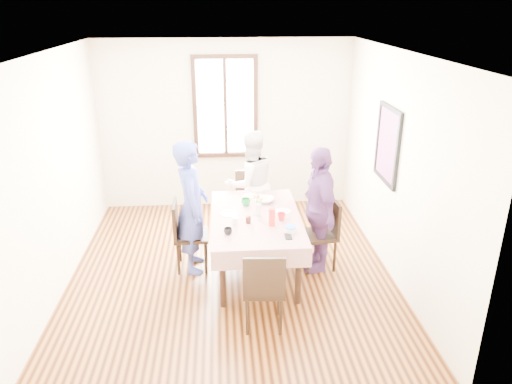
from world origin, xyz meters
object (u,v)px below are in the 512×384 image
dining_table (256,244)px  person_left (192,207)px  chair_left (192,235)px  chair_far (250,204)px  person_far (250,183)px  chair_near (264,287)px  person_right (318,209)px  chair_right (318,235)px

dining_table → person_left: 0.92m
chair_left → chair_far: bearing=138.9°
chair_left → person_left: (0.02, 0.00, 0.39)m
person_far → chair_left: bearing=28.6°
person_far → chair_far: bearing=-110.7°
chair_near → person_left: size_ratio=0.54×
dining_table → chair_far: chair_far is taller
chair_far → person_right: person_right is taller
chair_near → person_far: size_ratio=0.58×
chair_right → person_left: size_ratio=0.54×
chair_right → person_right: person_right is taller
chair_near → person_right: (0.78, 1.16, 0.35)m
chair_left → chair_right: (1.60, -0.10, 0.00)m
chair_right → person_right: 0.35m
chair_left → chair_near: 1.49m
dining_table → chair_left: (-0.80, 0.15, 0.08)m
chair_near → chair_left: bearing=126.5°
dining_table → chair_far: bearing=90.0°
chair_near → person_far: bearing=94.0°
chair_right → person_right: (-0.02, -0.00, 0.35)m
chair_far → person_far: bearing=92.2°
dining_table → chair_left: bearing=169.4°
person_right → chair_far: bearing=-149.8°
chair_left → chair_near: size_ratio=1.00×
person_far → person_right: person_right is taller
chair_left → person_left: 0.39m
dining_table → person_right: (0.78, 0.05, 0.43)m
chair_near → person_right: bearing=59.9°
chair_far → dining_table: bearing=92.2°
dining_table → chair_right: 0.81m
chair_far → chair_near: (0.00, -2.21, 0.00)m
person_far → person_right: size_ratio=0.97×
chair_near → person_far: 2.21m
chair_left → dining_table: bearing=78.3°
chair_right → person_right: bearing=83.6°
chair_right → chair_near: size_ratio=1.00×
chair_right → chair_far: (-0.80, 1.05, 0.00)m
chair_left → person_far: size_ratio=0.58×
dining_table → chair_right: chair_right is taller
chair_right → person_right: size_ratio=0.57×
chair_right → chair_left: bearing=80.0°
dining_table → person_far: size_ratio=1.03×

